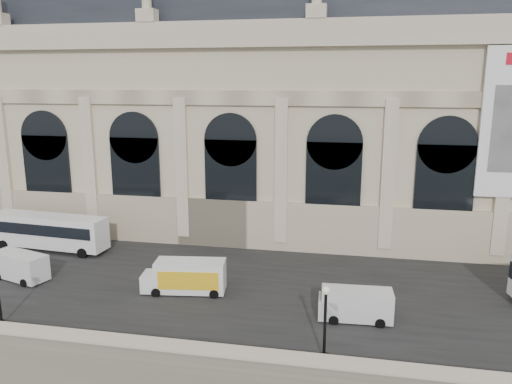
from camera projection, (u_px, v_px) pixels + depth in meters
quay at (287, 239)px, 63.19m from camera, size 160.00×70.00×6.00m
street at (255, 280)px, 42.41m from camera, size 160.00×24.00×0.06m
parapet at (212, 358)px, 29.45m from camera, size 160.00×1.40×1.21m
museum at (232, 106)px, 56.67m from camera, size 69.00×18.70×29.10m
bus_left at (49, 231)px, 49.57m from camera, size 12.31×3.65×3.58m
van_b at (17, 266)px, 42.47m from camera, size 5.60×3.39×2.34m
van_c at (352, 305)px, 35.17m from camera, size 5.22×2.33×2.28m
box_truck at (186, 277)px, 39.72m from camera, size 6.83×3.06×2.66m
lamp_right at (325, 324)px, 29.78m from camera, size 0.49×0.49×4.81m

